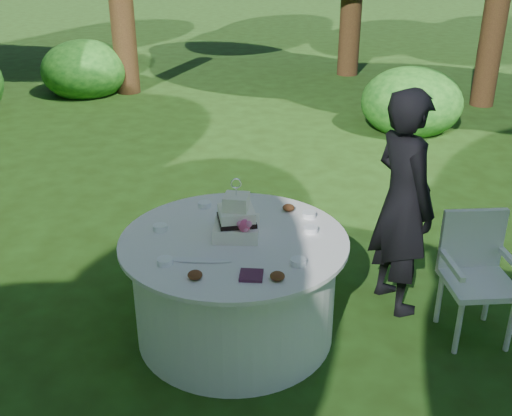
# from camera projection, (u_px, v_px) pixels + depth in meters

# --- Properties ---
(ground) EXTENTS (80.00, 80.00, 0.00)m
(ground) POSITION_uv_depth(u_px,v_px,m) (236.00, 331.00, 4.38)
(ground) COLOR #1D340E
(ground) RESTS_ON ground
(napkins) EXTENTS (0.14, 0.14, 0.02)m
(napkins) POSITION_uv_depth(u_px,v_px,m) (251.00, 275.00, 3.60)
(napkins) COLOR #4B2039
(napkins) RESTS_ON table
(feather_plume) EXTENTS (0.48, 0.07, 0.01)m
(feather_plume) POSITION_uv_depth(u_px,v_px,m) (194.00, 260.00, 3.77)
(feather_plume) COLOR silver
(feather_plume) RESTS_ON table
(guest) EXTENTS (0.64, 0.74, 1.71)m
(guest) POSITION_uv_depth(u_px,v_px,m) (403.00, 203.00, 4.37)
(guest) COLOR black
(guest) RESTS_ON ground
(table) EXTENTS (1.56, 1.56, 0.77)m
(table) POSITION_uv_depth(u_px,v_px,m) (235.00, 286.00, 4.21)
(table) COLOR white
(table) RESTS_ON ground
(cake) EXTENTS (0.31, 0.32, 0.42)m
(cake) POSITION_uv_depth(u_px,v_px,m) (237.00, 221.00, 4.04)
(cake) COLOR white
(cake) RESTS_ON table
(chair) EXTENTS (0.53, 0.52, 0.91)m
(chair) POSITION_uv_depth(u_px,v_px,m) (476.00, 267.00, 4.19)
(chair) COLOR white
(chair) RESTS_ON ground
(votives) EXTENTS (1.14, 0.97, 0.04)m
(votives) POSITION_uv_depth(u_px,v_px,m) (242.00, 232.00, 4.10)
(votives) COLOR white
(votives) RESTS_ON table
(petal_cups) EXTENTS (0.62, 1.09, 0.05)m
(petal_cups) POSITION_uv_depth(u_px,v_px,m) (256.00, 249.00, 3.86)
(petal_cups) COLOR #562D16
(petal_cups) RESTS_ON table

